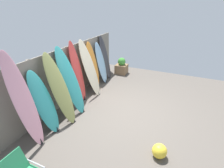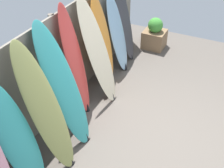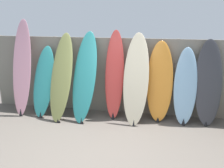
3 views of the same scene
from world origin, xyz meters
name	(u,v)px [view 1 (image 1 of 3)]	position (x,y,z in m)	size (l,w,h in m)	color
ground	(125,111)	(0.00, 0.00, 0.00)	(7.68, 7.68, 0.00)	#5B544C
fence_back	(69,74)	(0.00, 2.01, 0.90)	(6.08, 0.11, 1.80)	gray
surfboard_pink_0	(24,102)	(-2.12, 1.60, 1.09)	(0.46, 0.62, 2.22)	pink
surfboard_teal_1	(44,103)	(-1.60, 1.59, 0.79)	(0.56, 0.74, 1.61)	teal
surfboard_olive_2	(60,89)	(-1.11, 1.47, 0.96)	(0.58, 0.87, 1.93)	olive
surfboard_teal_3	(70,81)	(-0.58, 1.53, 0.97)	(0.63, 0.91, 1.96)	teal
surfboard_red_4	(78,72)	(0.07, 1.71, 0.98)	(0.44, 0.47, 2.00)	#D13D38
surfboard_cream_5	(90,69)	(0.57, 1.55, 0.96)	(0.58, 0.74, 1.95)	beige
surfboard_orange_6	(93,66)	(1.08, 1.72, 0.88)	(0.58, 0.44, 1.78)	orange
surfboard_skyblue_7	(101,63)	(1.63, 1.66, 0.82)	(0.51, 0.52, 1.66)	#8CB7D6
surfboard_charcoal_8	(105,58)	(2.11, 1.71, 0.91)	(0.60, 0.52, 1.83)	#38383D
planter_box	(122,67)	(2.87, 1.26, 0.32)	(0.48, 0.51, 0.75)	#846647
beach_ball	(159,151)	(-1.36, -1.27, 0.16)	(0.32, 0.32, 0.32)	yellow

